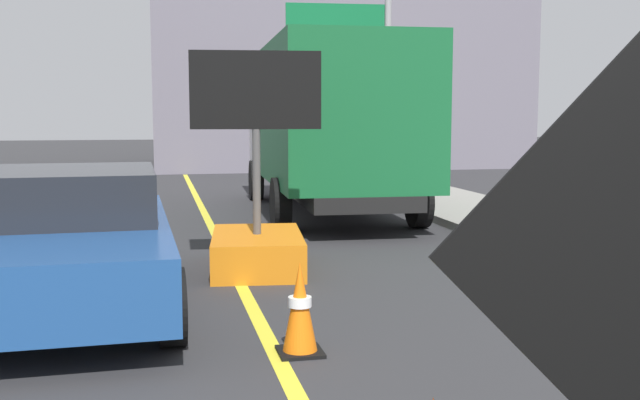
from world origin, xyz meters
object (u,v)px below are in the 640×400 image
box_truck (329,123)px  traffic_cone_mid_lane (300,309)px  arrow_board_trailer (257,231)px  highway_guide_sign (359,58)px  pickup_car (68,239)px

box_truck → traffic_cone_mid_lane: bearing=-104.7°
arrow_board_trailer → highway_guide_sign: bearing=68.0°
arrow_board_trailer → highway_guide_sign: highway_guide_sign is taller
traffic_cone_mid_lane → box_truck: bearing=75.3°
box_truck → pickup_car: size_ratio=1.62×
arrow_board_trailer → box_truck: bearing=67.2°
highway_guide_sign → traffic_cone_mid_lane: (-4.16, -13.42, -3.05)m
pickup_car → traffic_cone_mid_lane: bearing=-44.6°
arrow_board_trailer → traffic_cone_mid_lane: (-0.10, -3.37, -0.11)m
arrow_board_trailer → pickup_car: bearing=-145.7°
traffic_cone_mid_lane → pickup_car: bearing=135.4°
arrow_board_trailer → box_truck: size_ratio=0.36×
box_truck → pickup_car: 7.65m
box_truck → highway_guide_sign: highway_guide_sign is taller
highway_guide_sign → box_truck: bearing=-111.1°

